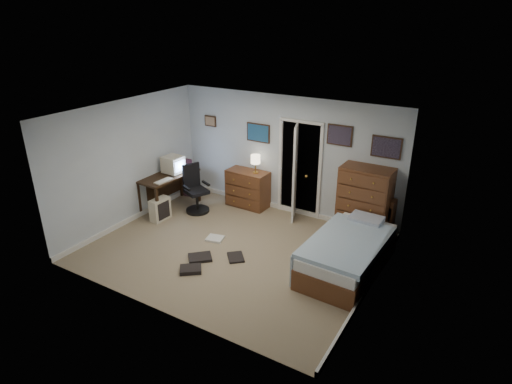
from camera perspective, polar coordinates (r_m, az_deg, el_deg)
floor at (r=7.92m, az=-2.94°, el=-7.73°), size 5.00×4.00×0.02m
computer_desk at (r=9.52m, az=-11.91°, el=1.36°), size 0.70×1.39×0.78m
crt_monitor at (r=9.42m, az=-10.99°, el=3.63°), size 0.43×0.40×0.38m
keyboard at (r=9.03m, az=-12.21°, el=1.46°), size 0.18×0.43×0.03m
pc_tower at (r=9.11m, az=-12.66°, el=-2.25°), size 0.24×0.45×0.47m
office_chair at (r=9.30m, az=-8.07°, el=-0.22°), size 0.67×0.67×1.04m
media_stack at (r=10.12m, az=-9.10°, el=1.90°), size 0.18×0.18×0.88m
low_dresser at (r=9.46m, az=-1.10°, el=0.46°), size 0.94×0.50×0.82m
table_lamp at (r=9.11m, az=-0.06°, el=4.31°), size 0.21×0.21×0.40m
doorway at (r=9.16m, az=6.63°, el=3.51°), size 0.96×1.12×2.05m
tall_dresser at (r=8.35m, az=14.26°, el=-1.31°), size 0.96×0.58×1.39m
headboard_bookcase at (r=8.54m, az=14.99°, el=-2.82°), size 0.91×0.28×0.81m
bed at (r=7.35m, az=12.08°, el=-7.94°), size 1.19×2.10×0.67m
wall_posters at (r=8.59m, az=7.39°, el=7.38°), size 4.38×0.04×0.60m
floor_clutter at (r=7.67m, az=-6.69°, el=-8.67°), size 1.10×1.47×0.07m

